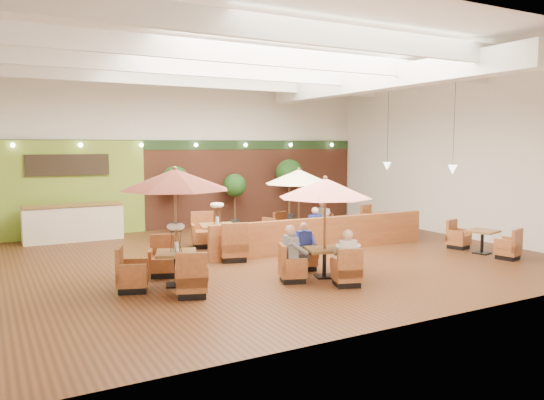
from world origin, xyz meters
TOP-DOWN VIEW (x-y plane):
  - room at (0.25, 1.22)m, footprint 14.04×14.00m
  - service_counter at (-4.40, 5.10)m, footprint 3.00×0.75m
  - booth_divider at (1.71, -0.04)m, footprint 7.03×0.40m
  - table_0 at (-3.33, -1.68)m, footprint 2.55×2.70m
  - table_1 at (-0.07, -2.61)m, footprint 2.30×2.43m
  - table_2 at (1.76, 1.41)m, footprint 2.40×2.40m
  - table_3 at (-1.16, 1.03)m, footprint 1.14×2.94m
  - table_4 at (5.40, -2.53)m, footprint 0.93×2.36m
  - table_5 at (5.40, 1.45)m, footprint 0.96×2.46m
  - topiary_0 at (-0.95, 5.30)m, footprint 1.00×1.00m
  - topiary_1 at (1.35, 5.30)m, footprint 0.86×0.86m
  - topiary_2 at (3.70, 5.30)m, footprint 1.07×1.07m
  - diner_0 at (-0.02, -3.47)m, footprint 0.45×0.43m
  - diner_1 at (-0.02, -1.75)m, footprint 0.38×0.33m
  - diner_2 at (-0.88, -2.61)m, footprint 0.37×0.44m
  - diner_3 at (1.76, 0.56)m, footprint 0.41×0.37m
  - diner_4 at (2.61, 1.41)m, footprint 0.36×0.43m

SIDE VIEW (x-z plane):
  - table_4 at x=5.40m, z-range -0.10..0.74m
  - table_5 at x=5.40m, z-range -0.10..0.78m
  - booth_divider at x=1.71m, z-range 0.00..0.97m
  - table_3 at x=-1.16m, z-range -0.30..1.31m
  - service_counter at x=-4.40m, z-range -0.01..1.17m
  - diner_1 at x=-0.02m, z-range 0.37..1.08m
  - diner_3 at x=1.76m, z-range 0.37..1.12m
  - diner_0 at x=-0.02m, z-range 0.36..1.15m
  - diner_4 at x=2.61m, z-range 0.36..1.17m
  - diner_2 at x=-0.88m, z-range 0.35..1.19m
  - topiary_1 at x=1.35m, z-range 0.49..2.47m
  - table_2 at x=1.76m, z-range 0.44..2.80m
  - table_1 at x=-0.07m, z-range 0.53..2.89m
  - topiary_0 at x=-0.95m, z-range 0.57..2.88m
  - topiary_2 at x=3.70m, z-range 0.61..3.10m
  - table_0 at x=-3.33m, z-range 0.56..3.17m
  - room at x=0.25m, z-range 0.87..6.39m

